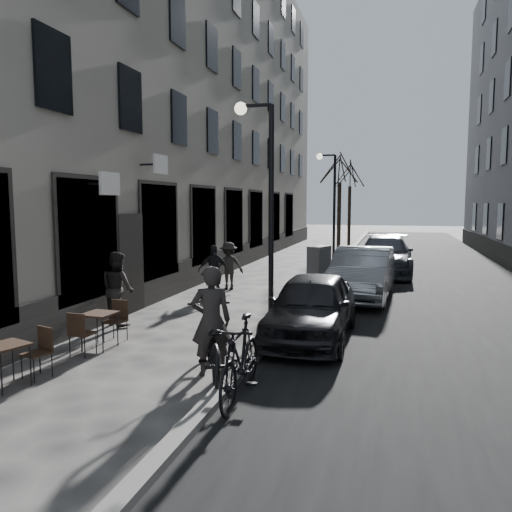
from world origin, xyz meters
The scene contains 20 objects.
ground centered at (0.00, 0.00, 0.00)m, with size 120.00×120.00×0.00m, color #363331.
road centered at (3.85, 16.00, 0.00)m, with size 7.30×60.00×0.00m, color black.
kerb centered at (0.20, 16.00, 0.06)m, with size 0.25×60.00×0.12m, color slate.
building_left centered at (-6.00, 16.50, 8.00)m, with size 4.00×35.00×16.00m, color gray.
streetlamp_near centered at (-0.17, 6.00, 3.16)m, with size 0.90×0.28×5.09m.
streetlamp_far centered at (-0.17, 18.00, 3.16)m, with size 0.90×0.28×5.09m.
tree_near centered at (-0.10, 21.00, 4.66)m, with size 2.40×2.40×5.70m.
tree_far centered at (-0.10, 27.00, 4.66)m, with size 2.40×2.40×5.70m.
bistro_set_b centered at (-3.13, 1.47, 0.43)m, with size 0.77×1.45×0.83m.
bistro_set_c centered at (-2.95, 3.75, 0.43)m, with size 0.62×1.45×0.84m.
utility_cabinet centered at (0.10, 12.76, 0.68)m, with size 0.50×0.90×1.36m, color #59585B.
bicycle centered at (-0.26, 2.89, 0.57)m, with size 0.75×2.16×1.13m, color black.
cyclist_rider centered at (-0.26, 2.89, 0.93)m, with size 0.68×0.44×1.85m, color #2A2625.
pedestrian_near centered at (-3.60, 5.53, 0.87)m, with size 0.85×0.66×1.75m, color black.
pedestrian_mid centered at (-2.65, 10.86, 0.79)m, with size 1.02×0.59×1.58m, color black.
pedestrian_far centered at (-2.69, 9.55, 0.80)m, with size 0.93×0.39×1.59m, color black.
car_near centered at (1.00, 5.56, 0.70)m, with size 1.65×4.10×1.40m, color black.
car_mid centered at (1.75, 10.43, 0.77)m, with size 1.62×4.65×1.53m, color #999EA2.
car_far centered at (2.30, 15.91, 0.77)m, with size 2.16×5.32×1.54m, color #3F444B.
moped centered at (0.52, 2.00, 0.61)m, with size 0.57×2.02×1.21m, color black.
Camera 1 is at (2.64, -4.76, 2.89)m, focal length 35.00 mm.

